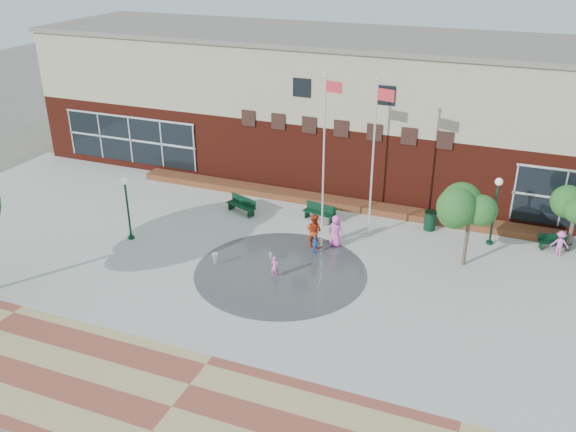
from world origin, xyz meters
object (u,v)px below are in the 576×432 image
at_px(bench_left, 241,208).
at_px(child_splash, 275,267).
at_px(flagpole_left, 325,144).
at_px(trash_can, 430,221).
at_px(flagpole_right, 374,152).

bearing_deg(bench_left, child_splash, -31.56).
bearing_deg(flagpole_left, child_splash, -83.32).
xyz_separation_m(trash_can, child_splash, (-6.00, -7.93, 0.00)).
xyz_separation_m(flagpole_left, trash_can, (5.63, 1.84, -4.29)).
bearing_deg(flagpole_right, bench_left, -163.85).
bearing_deg(flagpole_left, flagpole_right, 8.00).
height_order(trash_can, child_splash, child_splash).
height_order(flagpole_left, flagpole_right, flagpole_left).
xyz_separation_m(flagpole_right, child_splash, (-3.06, -5.99, -4.25)).
relative_size(bench_left, child_splash, 1.80).
height_order(flagpole_right, bench_left, flagpole_right).
bearing_deg(child_splash, trash_can, -126.93).
height_order(flagpole_right, trash_can, flagpole_right).
bearing_deg(flagpole_right, flagpole_left, -165.32).
distance_m(bench_left, trash_can, 10.85).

